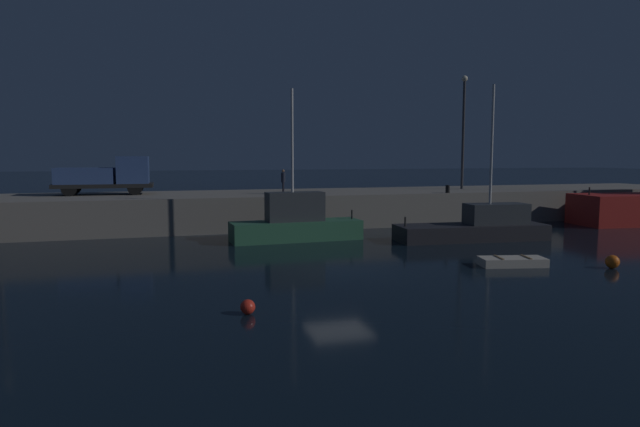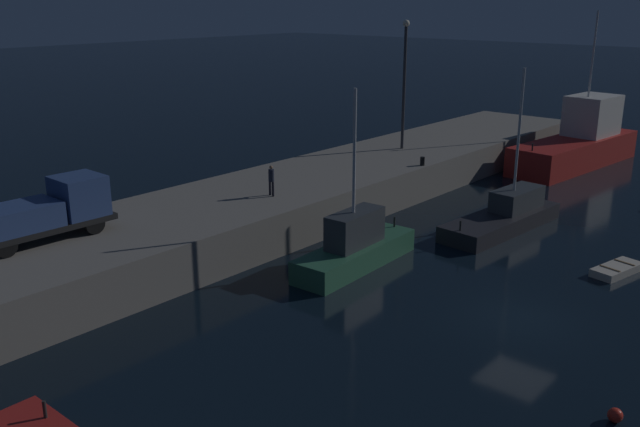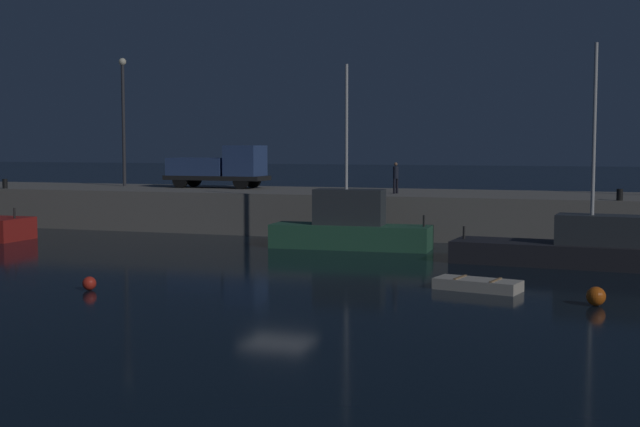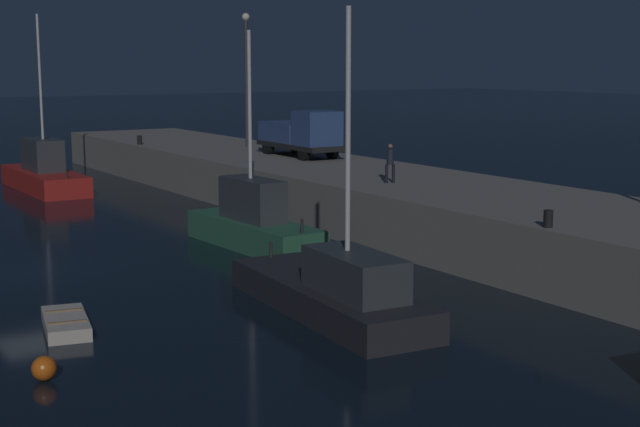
{
  "view_description": "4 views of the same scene",
  "coord_description": "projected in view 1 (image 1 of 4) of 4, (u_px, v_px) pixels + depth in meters",
  "views": [
    {
      "loc": [
        -6.74,
        -20.42,
        4.54
      ],
      "look_at": [
        2.29,
        10.54,
        1.16
      ],
      "focal_mm": 30.76,
      "sensor_mm": 36.0,
      "label": 1
    },
    {
      "loc": [
        -23.16,
        -10.01,
        11.74
      ],
      "look_at": [
        1.08,
        11.01,
        1.75
      ],
      "focal_mm": 39.05,
      "sensor_mm": 36.0,
      "label": 2
    },
    {
      "loc": [
        11.12,
        -28.39,
        4.6
      ],
      "look_at": [
        -1.84,
        10.15,
        1.34
      ],
      "focal_mm": 48.65,
      "sensor_mm": 36.0,
      "label": 3
    },
    {
      "loc": [
        30.44,
        -7.95,
        6.92
      ],
      "look_at": [
        -0.57,
        11.63,
        0.89
      ],
      "focal_mm": 51.68,
      "sensor_mm": 36.0,
      "label": 4
    }
  ],
  "objects": [
    {
      "name": "pier_quay",
      "position": [
        267.0,
        209.0,
        36.45
      ],
      "size": [
        65.7,
        7.71,
        2.12
      ],
      "color": "gray",
      "rests_on": "ground"
    },
    {
      "name": "mooring_buoy_near",
      "position": [
        612.0,
        262.0,
        22.23
      ],
      "size": [
        0.55,
        0.55,
        0.55
      ],
      "primitive_type": "sphere",
      "color": "orange",
      "rests_on": "ground"
    },
    {
      "name": "dinghy_orange_near",
      "position": [
        512.0,
        262.0,
        22.74
      ],
      "size": [
        2.84,
        1.61,
        0.39
      ],
      "color": "beige",
      "rests_on": "ground"
    },
    {
      "name": "dockworker",
      "position": [
        283.0,
        180.0,
        35.2
      ],
      "size": [
        0.35,
        0.41,
        1.57
      ],
      "color": "black",
      "rests_on": "pier_quay"
    },
    {
      "name": "mooring_buoy_mid",
      "position": [
        248.0,
        307.0,
        15.78
      ],
      "size": [
        0.44,
        0.44,
        0.44
      ],
      "primitive_type": "sphere",
      "color": "red",
      "rests_on": "ground"
    },
    {
      "name": "fishing_boat_white",
      "position": [
        296.0,
        223.0,
        29.61
      ],
      "size": [
        7.16,
        2.29,
        8.09
      ],
      "color": "#2D6647",
      "rests_on": "ground"
    },
    {
      "name": "fishing_boat_orange",
      "position": [
        477.0,
        227.0,
        29.82
      ],
      "size": [
        8.39,
        2.99,
        8.35
      ],
      "color": "#232328",
      "rests_on": "ground"
    },
    {
      "name": "bollard_central",
      "position": [
        448.0,
        189.0,
        36.21
      ],
      "size": [
        0.28,
        0.28,
        0.51
      ],
      "primitive_type": "cylinder",
      "color": "black",
      "rests_on": "pier_quay"
    },
    {
      "name": "utility_truck",
      "position": [
        108.0,
        176.0,
        34.43
      ],
      "size": [
        5.98,
        2.07,
        2.41
      ],
      "color": "black",
      "rests_on": "pier_quay"
    },
    {
      "name": "lamp_post_east",
      "position": [
        463.0,
        123.0,
        40.2
      ],
      "size": [
        0.44,
        0.44,
        8.27
      ],
      "color": "#38383D",
      "rests_on": "pier_quay"
    },
    {
      "name": "ground_plane",
      "position": [
        339.0,
        270.0,
        21.85
      ],
      "size": [
        320.0,
        320.0,
        0.0
      ],
      "primitive_type": "plane",
      "color": "black"
    }
  ]
}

